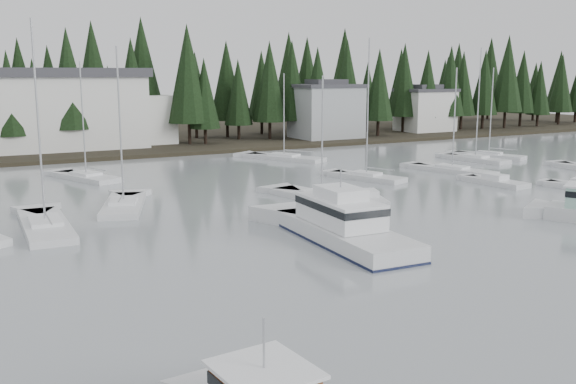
% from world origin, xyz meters
% --- Properties ---
extents(far_shore_land, '(240.00, 54.00, 1.00)m').
position_xyz_m(far_shore_land, '(0.00, 97.00, 0.00)').
color(far_shore_land, black).
rests_on(far_shore_land, ground).
extents(conifer_treeline, '(200.00, 22.00, 20.00)m').
position_xyz_m(conifer_treeline, '(0.00, 86.00, 0.00)').
color(conifer_treeline, black).
rests_on(conifer_treeline, ground).
extents(house_east_a, '(10.60, 8.48, 9.25)m').
position_xyz_m(house_east_a, '(36.00, 78.00, 4.90)').
color(house_east_a, '#999EA0').
rests_on(house_east_a, ground).
extents(house_east_b, '(9.54, 7.42, 8.25)m').
position_xyz_m(house_east_b, '(58.00, 80.00, 4.40)').
color(house_east_b, silver).
rests_on(house_east_b, ground).
extents(harbor_inn, '(29.50, 11.50, 10.90)m').
position_xyz_m(harbor_inn, '(-2.96, 82.34, 5.78)').
color(harbor_inn, silver).
rests_on(harbor_inn, ground).
extents(cabin_cruiser_center, '(4.47, 12.77, 5.42)m').
position_xyz_m(cabin_cruiser_center, '(4.01, 23.62, 0.81)').
color(cabin_cruiser_center, silver).
rests_on(cabin_cruiser_center, ground).
extents(sailboat_0, '(5.81, 9.56, 13.33)m').
position_xyz_m(sailboat_0, '(-5.88, 40.69, 0.07)').
color(sailboat_0, silver).
rests_on(sailboat_0, ground).
extents(sailboat_1, '(3.29, 10.88, 14.87)m').
position_xyz_m(sailboat_1, '(-12.45, 36.26, 0.07)').
color(sailboat_1, silver).
rests_on(sailboat_1, ground).
extents(sailboat_3, '(7.62, 10.90, 11.24)m').
position_xyz_m(sailboat_3, '(19.29, 60.77, 0.05)').
color(sailboat_3, silver).
rests_on(sailboat_3, ground).
extents(sailboat_4, '(5.86, 9.37, 12.41)m').
position_xyz_m(sailboat_4, '(-5.71, 56.81, 0.06)').
color(sailboat_4, silver).
rests_on(sailboat_4, ground).
extents(sailboat_8, '(5.24, 8.67, 14.69)m').
position_xyz_m(sailboat_8, '(19.61, 43.31, 0.10)').
color(sailboat_8, silver).
rests_on(sailboat_8, ground).
extents(sailboat_9, '(3.89, 8.89, 14.27)m').
position_xyz_m(sailboat_9, '(39.60, 48.43, 0.09)').
color(sailboat_9, silver).
rests_on(sailboat_9, ground).
extents(sailboat_10, '(4.96, 10.35, 11.84)m').
position_xyz_m(sailboat_10, '(30.68, 42.80, 0.06)').
color(sailboat_10, silver).
rests_on(sailboat_10, ground).
extents(sailboat_11, '(5.25, 10.80, 11.06)m').
position_xyz_m(sailboat_11, '(9.87, 36.02, 0.05)').
color(sailboat_11, silver).
rests_on(sailboat_11, ground).
extents(sailboat_12, '(5.70, 9.31, 11.94)m').
position_xyz_m(sailboat_12, '(43.48, 50.06, 0.07)').
color(sailboat_12, silver).
rests_on(sailboat_12, ground).
extents(runabout_1, '(3.96, 6.03, 1.42)m').
position_xyz_m(runabout_1, '(13.03, 33.67, 0.13)').
color(runabout_1, silver).
rests_on(runabout_1, ground).
extents(runabout_4, '(2.69, 6.89, 1.42)m').
position_xyz_m(runabout_4, '(28.99, 34.88, 0.13)').
color(runabout_4, silver).
rests_on(runabout_4, ground).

